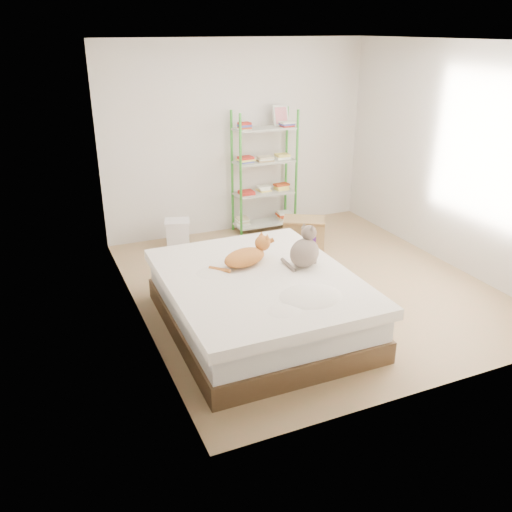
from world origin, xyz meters
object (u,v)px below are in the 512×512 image
cardboard_box (304,233)px  grey_cat (305,247)px  bed (259,302)px  orange_cat (245,255)px  shelf_unit (265,174)px  white_bin (178,233)px

cardboard_box → grey_cat: bearing=-89.6°
bed → cardboard_box: size_ratio=3.05×
orange_cat → shelf_unit: bearing=45.8°
bed → shelf_unit: (1.19, 2.51, 0.55)m
orange_cat → cardboard_box: orange_cat is taller
white_bin → orange_cat: bearing=-86.9°
grey_cat → shelf_unit: bearing=-47.1°
grey_cat → shelf_unit: size_ratio=0.24×
bed → shelf_unit: 2.83m
orange_cat → white_bin: bearing=77.7°
bed → white_bin: size_ratio=5.53×
orange_cat → grey_cat: size_ratio=1.32×
bed → grey_cat: grey_cat is taller
grey_cat → white_bin: grey_cat is taller
grey_cat → bed: bearing=61.8°
bed → cardboard_box: (1.40, 1.69, -0.08)m
bed → orange_cat: 0.47m
shelf_unit → white_bin: (-1.34, -0.16, -0.64)m
shelf_unit → cardboard_box: size_ratio=2.46×
orange_cat → shelf_unit: 2.55m
shelf_unit → white_bin: shelf_unit is taller
orange_cat → shelf_unit: size_ratio=0.31×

